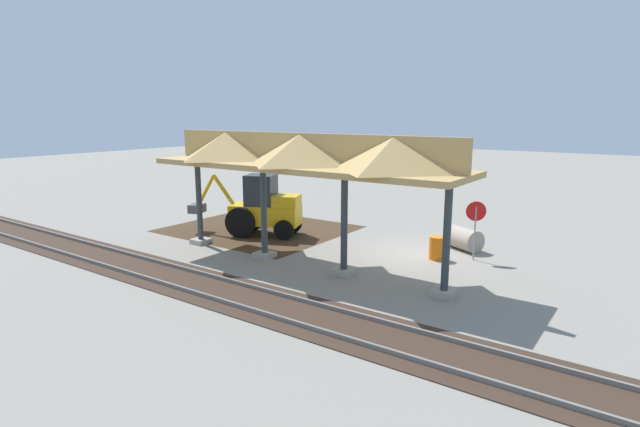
{
  "coord_description": "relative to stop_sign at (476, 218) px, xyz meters",
  "views": [
    {
      "loc": [
        -8.15,
        18.18,
        5.6
      ],
      "look_at": [
        3.24,
        2.01,
        1.6
      ],
      "focal_mm": 28.0,
      "sensor_mm": 36.0,
      "label": 1
    }
  ],
  "objects": [
    {
      "name": "ground_plane",
      "position": [
        2.29,
        0.47,
        -1.66
      ],
      "size": [
        120.0,
        120.0,
        0.0
      ],
      "primitive_type": "plane",
      "color": "gray"
    },
    {
      "name": "dirt_work_zone",
      "position": [
        10.33,
        0.88,
        -1.65
      ],
      "size": [
        8.18,
        7.0,
        0.01
      ],
      "primitive_type": "cube",
      "color": "#42301E",
      "rests_on": "ground"
    },
    {
      "name": "platform_canopy",
      "position": [
        5.01,
        4.39,
        2.5
      ],
      "size": [
        12.3,
        3.2,
        4.9
      ],
      "color": "#9E998E",
      "rests_on": "ground"
    },
    {
      "name": "rail_tracks",
      "position": [
        2.29,
        8.1,
        -1.63
      ],
      "size": [
        60.0,
        2.58,
        0.15
      ],
      "color": "slate",
      "rests_on": "ground"
    },
    {
      "name": "stop_sign",
      "position": [
        0.0,
        0.0,
        0.0
      ],
      "size": [
        0.68,
        0.39,
        2.3
      ],
      "color": "gray",
      "rests_on": "ground"
    },
    {
      "name": "backhoe",
      "position": [
        9.38,
        1.66,
        -0.4
      ],
      "size": [
        5.35,
        3.1,
        2.82
      ],
      "color": "#EAB214",
      "rests_on": "ground"
    },
    {
      "name": "dirt_mound",
      "position": [
        11.42,
        0.15,
        -1.66
      ],
      "size": [
        3.73,
        3.73,
        1.24
      ],
      "primitive_type": "cone",
      "color": "#42301E",
      "rests_on": "ground"
    },
    {
      "name": "concrete_pipe",
      "position": [
        0.85,
        -1.25,
        -1.19
      ],
      "size": [
        1.75,
        1.53,
        0.93
      ],
      "color": "#9E9384",
      "rests_on": "ground"
    },
    {
      "name": "traffic_barrel",
      "position": [
        1.21,
        0.75,
        -1.21
      ],
      "size": [
        0.56,
        0.56,
        0.9
      ],
      "primitive_type": "cylinder",
      "color": "orange",
      "rests_on": "ground"
    }
  ]
}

